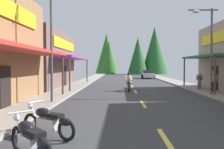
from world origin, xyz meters
name	(u,v)px	position (x,y,z in m)	size (l,w,h in m)	color
ground	(133,89)	(0.00, 23.64, -0.05)	(9.36, 77.27, 0.10)	#38383A
sidewalk_left	(72,87)	(-5.77, 23.64, 0.06)	(2.18, 77.27, 0.12)	gray
sidewalk_right	(195,88)	(5.77, 23.64, 0.06)	(2.18, 77.27, 0.12)	gray
centerline_dashes	(131,84)	(0.00, 28.76, 0.01)	(0.16, 55.05, 0.01)	#E0C64C
storefront_left_far	(22,60)	(-11.25, 25.31, 2.71)	(10.66, 12.20, 5.42)	brown
streetlamp_left	(56,24)	(-4.81, 14.19, 4.43)	(2.02, 0.30, 6.93)	#474C51
streetlamp_right	(207,39)	(4.78, 17.95, 3.96)	(2.02, 0.30, 6.08)	#474C51
motorcycle_parked_left_1	(30,139)	(-3.33, 6.15, 0.49)	(1.54, 1.62, 1.04)	black
motorcycle_parked_left_2	(48,121)	(-3.44, 7.93, 0.49)	(1.89, 1.18, 1.04)	black
rider_cruising_lead	(129,83)	(-0.51, 21.20, 0.66)	(0.60, 2.14, 1.57)	black
pedestrian_by_shop	(214,80)	(6.00, 19.78, 0.98)	(0.57, 0.27, 1.70)	maroon
pedestrian_browsing	(199,80)	(5.55, 21.80, 0.91)	(0.55, 0.35, 1.59)	#726659
pedestrian_waiting	(212,80)	(5.85, 19.69, 0.99)	(0.43, 0.46, 1.70)	black
parked_car_curbside	(148,74)	(3.48, 41.18, 0.69)	(2.21, 4.37, 1.40)	silver
treeline_backdrop	(131,53)	(1.78, 63.98, 5.33)	(18.80, 10.63, 12.01)	#205223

